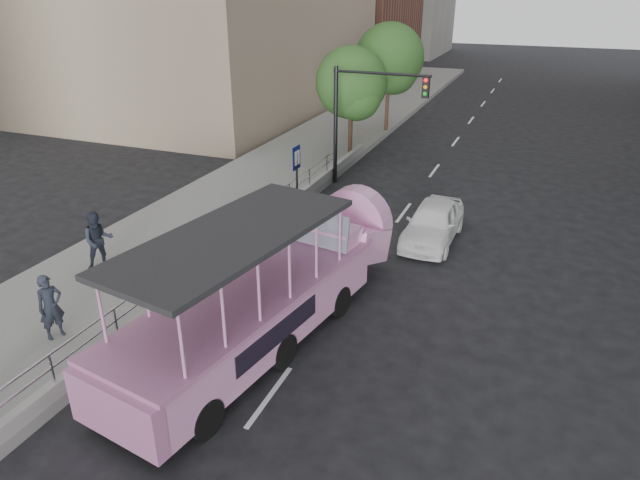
{
  "coord_description": "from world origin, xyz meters",
  "views": [
    {
      "loc": [
        5.87,
        -11.01,
        8.5
      ],
      "look_at": [
        0.41,
        2.49,
        1.86
      ],
      "focal_mm": 32.0,
      "sensor_mm": 36.0,
      "label": 1
    }
  ],
  "objects_px": {
    "pedestrian_near": "(51,307)",
    "street_tree_near": "(353,86)",
    "street_tree_far": "(391,61)",
    "car": "(433,222)",
    "traffic_signal": "(362,108)",
    "duck_boat": "(272,289)",
    "parking_sign": "(297,172)",
    "pedestrian_mid": "(98,240)"
  },
  "relations": [
    {
      "from": "traffic_signal",
      "to": "car",
      "type": "bearing_deg",
      "value": -47.92
    },
    {
      "from": "traffic_signal",
      "to": "street_tree_far",
      "type": "relative_size",
      "value": 0.81
    },
    {
      "from": "pedestrian_mid",
      "to": "parking_sign",
      "type": "relative_size",
      "value": 0.67
    },
    {
      "from": "parking_sign",
      "to": "traffic_signal",
      "type": "relative_size",
      "value": 0.53
    },
    {
      "from": "pedestrian_mid",
      "to": "parking_sign",
      "type": "distance_m",
      "value": 7.91
    },
    {
      "from": "pedestrian_mid",
      "to": "street_tree_far",
      "type": "height_order",
      "value": "street_tree_far"
    },
    {
      "from": "pedestrian_near",
      "to": "parking_sign",
      "type": "relative_size",
      "value": 0.62
    },
    {
      "from": "duck_boat",
      "to": "street_tree_far",
      "type": "height_order",
      "value": "street_tree_far"
    },
    {
      "from": "traffic_signal",
      "to": "street_tree_near",
      "type": "height_order",
      "value": "street_tree_near"
    },
    {
      "from": "car",
      "to": "parking_sign",
      "type": "bearing_deg",
      "value": 175.83
    },
    {
      "from": "pedestrian_near",
      "to": "pedestrian_mid",
      "type": "height_order",
      "value": "pedestrian_mid"
    },
    {
      "from": "duck_boat",
      "to": "street_tree_near",
      "type": "xyz_separation_m",
      "value": [
        -3.21,
        15.48,
        2.57
      ]
    },
    {
      "from": "car",
      "to": "street_tree_far",
      "type": "relative_size",
      "value": 0.65
    },
    {
      "from": "pedestrian_near",
      "to": "street_tree_far",
      "type": "height_order",
      "value": "street_tree_far"
    },
    {
      "from": "duck_boat",
      "to": "pedestrian_near",
      "type": "distance_m",
      "value": 5.48
    },
    {
      "from": "pedestrian_mid",
      "to": "duck_boat",
      "type": "bearing_deg",
      "value": -54.32
    },
    {
      "from": "parking_sign",
      "to": "street_tree_far",
      "type": "distance_m",
      "value": 13.91
    },
    {
      "from": "car",
      "to": "duck_boat",
      "type": "bearing_deg",
      "value": -109.04
    },
    {
      "from": "car",
      "to": "traffic_signal",
      "type": "relative_size",
      "value": 0.8
    },
    {
      "from": "duck_boat",
      "to": "traffic_signal",
      "type": "relative_size",
      "value": 1.99
    },
    {
      "from": "traffic_signal",
      "to": "street_tree_far",
      "type": "distance_m",
      "value": 9.57
    },
    {
      "from": "street_tree_far",
      "to": "traffic_signal",
      "type": "bearing_deg",
      "value": -81.57
    },
    {
      "from": "car",
      "to": "pedestrian_mid",
      "type": "xyz_separation_m",
      "value": [
        -9.02,
        -6.54,
        0.52
      ]
    },
    {
      "from": "street_tree_near",
      "to": "duck_boat",
      "type": "bearing_deg",
      "value": -78.3
    },
    {
      "from": "traffic_signal",
      "to": "pedestrian_mid",
      "type": "bearing_deg",
      "value": -112.61
    },
    {
      "from": "duck_boat",
      "to": "car",
      "type": "xyz_separation_m",
      "value": [
        2.7,
        7.28,
        -0.53
      ]
    },
    {
      "from": "pedestrian_near",
      "to": "street_tree_far",
      "type": "xyz_separation_m",
      "value": [
        1.76,
        24.2,
        3.15
      ]
    },
    {
      "from": "duck_boat",
      "to": "pedestrian_near",
      "type": "height_order",
      "value": "duck_boat"
    },
    {
      "from": "parking_sign",
      "to": "traffic_signal",
      "type": "bearing_deg",
      "value": 74.33
    },
    {
      "from": "duck_boat",
      "to": "parking_sign",
      "type": "bearing_deg",
      "value": 109.73
    },
    {
      "from": "car",
      "to": "parking_sign",
      "type": "height_order",
      "value": "parking_sign"
    },
    {
      "from": "car",
      "to": "street_tree_near",
      "type": "bearing_deg",
      "value": 127.08
    },
    {
      "from": "pedestrian_near",
      "to": "traffic_signal",
      "type": "xyz_separation_m",
      "value": [
        3.15,
        14.77,
        2.34
      ]
    },
    {
      "from": "pedestrian_near",
      "to": "traffic_signal",
      "type": "height_order",
      "value": "traffic_signal"
    },
    {
      "from": "street_tree_near",
      "to": "pedestrian_mid",
      "type": "bearing_deg",
      "value": -101.92
    },
    {
      "from": "pedestrian_mid",
      "to": "street_tree_far",
      "type": "distance_m",
      "value": 21.23
    },
    {
      "from": "traffic_signal",
      "to": "parking_sign",
      "type": "bearing_deg",
      "value": -105.67
    },
    {
      "from": "pedestrian_near",
      "to": "street_tree_near",
      "type": "relative_size",
      "value": 0.3
    },
    {
      "from": "street_tree_near",
      "to": "street_tree_far",
      "type": "bearing_deg",
      "value": 88.09
    },
    {
      "from": "duck_boat",
      "to": "parking_sign",
      "type": "xyz_separation_m",
      "value": [
        -2.8,
        7.81,
        0.5
      ]
    },
    {
      "from": "parking_sign",
      "to": "traffic_signal",
      "type": "xyz_separation_m",
      "value": [
        1.19,
        4.24,
        1.76
      ]
    },
    {
      "from": "pedestrian_near",
      "to": "traffic_signal",
      "type": "distance_m",
      "value": 15.28
    }
  ]
}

